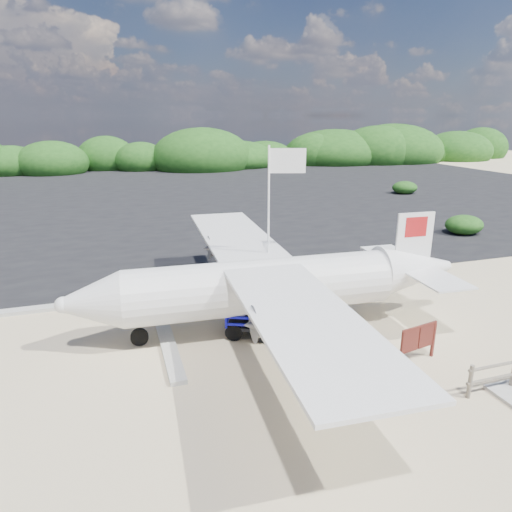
{
  "coord_description": "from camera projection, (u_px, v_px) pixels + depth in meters",
  "views": [
    {
      "loc": [
        -5.88,
        -13.56,
        7.44
      ],
      "look_at": [
        -0.39,
        3.58,
        1.89
      ],
      "focal_mm": 32.0,
      "sensor_mm": 36.0,
      "label": 1
    }
  ],
  "objects": [
    {
      "name": "crew_b",
      "position": [
        304.0,
        282.0,
        19.01
      ],
      "size": [
        0.94,
        0.83,
        1.63
      ],
      "primitive_type": "imported",
      "rotation": [
        0.0,
        0.0,
        3.45
      ],
      "color": "navy",
      "rests_on": "ground"
    },
    {
      "name": "aircraft_large",
      "position": [
        312.0,
        205.0,
        39.49
      ],
      "size": [
        18.02,
        18.02,
        5.13
      ],
      "primitive_type": null,
      "rotation": [
        0.0,
        0.0,
        3.09
      ],
      "color": "#B2B2B2",
      "rests_on": "ground"
    },
    {
      "name": "asphalt_apron",
      "position": [
        176.0,
        197.0,
        43.54
      ],
      "size": [
        90.0,
        50.0,
        0.04
      ],
      "primitive_type": null,
      "color": "#B2B2B2",
      "rests_on": "ground"
    },
    {
      "name": "vegetation_band",
      "position": [
        151.0,
        169.0,
        66.29
      ],
      "size": [
        124.0,
        8.0,
        4.4
      ],
      "primitive_type": null,
      "color": "#B2B2B2",
      "rests_on": "ground"
    },
    {
      "name": "signboard",
      "position": [
        416.0,
        361.0,
        14.43
      ],
      "size": [
        1.54,
        0.43,
        1.27
      ],
      "primitive_type": null,
      "rotation": [
        0.0,
        0.0,
        0.19
      ],
      "color": "#5C211A",
      "rests_on": "ground"
    },
    {
      "name": "crew_c",
      "position": [
        275.0,
        282.0,
        19.02
      ],
      "size": [
        0.98,
        0.6,
        1.56
      ],
      "primitive_type": "imported",
      "rotation": [
        0.0,
        0.0,
        3.4
      ],
      "color": "navy",
      "rests_on": "ground"
    },
    {
      "name": "crew_a",
      "position": [
        224.0,
        290.0,
        17.94
      ],
      "size": [
        0.72,
        0.56,
        1.74
      ],
      "primitive_type": "imported",
      "rotation": [
        0.0,
        0.0,
        3.39
      ],
      "color": "navy",
      "rests_on": "ground"
    },
    {
      "name": "lagoon",
      "position": [
        26.0,
        352.0,
        14.99
      ],
      "size": [
        9.0,
        7.0,
        0.4
      ],
      "primitive_type": null,
      "color": "#B2B2B2",
      "rests_on": "ground"
    },
    {
      "name": "baggage_cart",
      "position": [
        265.0,
        334.0,
        16.24
      ],
      "size": [
        3.24,
        2.62,
        1.42
      ],
      "primitive_type": null,
      "rotation": [
        0.0,
        0.0,
        -0.42
      ],
      "color": "#0C0CB6",
      "rests_on": "ground"
    },
    {
      "name": "ground",
      "position": [
        297.0,
        334.0,
        16.25
      ],
      "size": [
        160.0,
        160.0,
        0.0
      ],
      "primitive_type": "plane",
      "color": "beige"
    },
    {
      "name": "flagpole",
      "position": [
        268.0,
        317.0,
        17.63
      ],
      "size": [
        1.39,
        0.88,
        6.47
      ],
      "primitive_type": null,
      "rotation": [
        0.0,
        0.0,
        -0.28
      ],
      "color": "white",
      "rests_on": "ground"
    }
  ]
}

